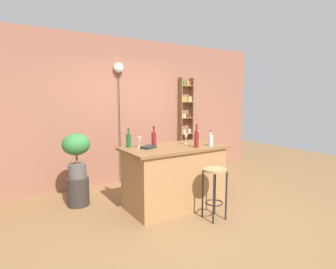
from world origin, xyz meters
name	(u,v)px	position (x,y,z in m)	size (l,w,h in m)	color
ground	(185,212)	(0.00, 0.00, 0.00)	(12.00, 12.00, 0.00)	brown
back_wall	(128,111)	(0.00, 1.95, 1.40)	(6.40, 0.10, 2.80)	#8C5642
kitchen_counter	(174,176)	(0.00, 0.30, 0.47)	(1.54, 0.82, 0.94)	#9E7042
bar_stool	(215,182)	(0.22, -0.38, 0.52)	(0.32, 0.32, 0.71)	black
spice_shelf	(186,124)	(1.32, 1.81, 1.08)	(0.33, 0.14, 2.09)	brown
plant_stool	(78,192)	(-1.24, 1.12, 0.22)	(0.33, 0.33, 0.44)	#2D2823
potted_plant	(76,151)	(-1.24, 1.12, 0.87)	(0.42, 0.38, 0.69)	#514C47
bottle_soda_blue	(211,140)	(0.50, 0.05, 1.02)	(0.07, 0.07, 0.24)	#B2B2B7
bottle_olive_oil	(154,139)	(-0.26, 0.46, 1.05)	(0.07, 0.07, 0.31)	maroon
bottle_vinegar	(197,139)	(0.24, 0.06, 1.07)	(0.07, 0.07, 0.35)	maroon
bottle_sauce_amber	(129,140)	(-0.60, 0.62, 1.04)	(0.07, 0.07, 0.28)	#194C23
wine_glass_left	(139,140)	(-0.49, 0.49, 1.05)	(0.07, 0.07, 0.16)	silver
wine_glass_center	(186,137)	(0.28, 0.38, 1.05)	(0.07, 0.07, 0.16)	silver
wine_glass_right	(198,134)	(0.68, 0.59, 1.05)	(0.07, 0.07, 0.16)	silver
cookbook	(148,147)	(-0.40, 0.38, 0.95)	(0.21, 0.15, 0.04)	black
pendant_globe_light	(119,70)	(-0.23, 1.84, 2.17)	(0.19, 0.19, 2.32)	black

